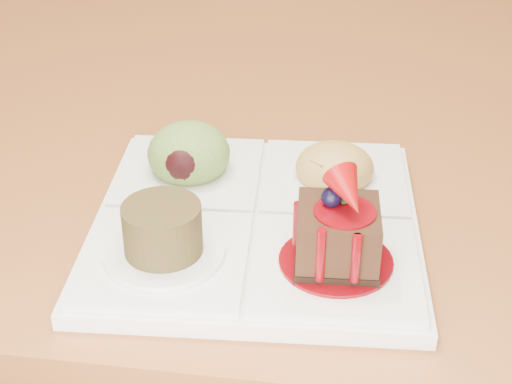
# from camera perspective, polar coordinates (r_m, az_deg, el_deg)

# --- Properties ---
(ground) EXTENTS (6.00, 6.00, 0.00)m
(ground) POSITION_cam_1_polar(r_m,az_deg,el_deg) (1.65, -2.42, -9.23)
(ground) COLOR #553218
(sampler_plate) EXTENTS (0.25, 0.25, 0.09)m
(sampler_plate) POSITION_cam_1_polar(r_m,az_deg,el_deg) (0.57, -0.15, -1.20)
(sampler_plate) COLOR white
(sampler_plate) RESTS_ON dining_table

